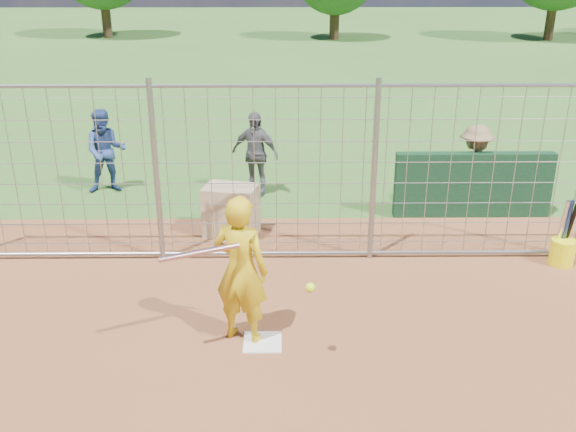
{
  "coord_description": "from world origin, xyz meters",
  "views": [
    {
      "loc": [
        0.22,
        -6.39,
        4.09
      ],
      "look_at": [
        0.3,
        0.8,
        1.15
      ],
      "focal_mm": 40.0,
      "sensor_mm": 36.0,
      "label": 1
    }
  ],
  "objects_px": {
    "batter": "(241,270)",
    "equipment_bin": "(231,211)",
    "bystander_b": "(255,154)",
    "bystander_c": "(474,170)",
    "bystander_a": "(106,151)",
    "bucket_with_bats": "(563,249)"
  },
  "relations": [
    {
      "from": "batter",
      "to": "equipment_bin",
      "type": "relative_size",
      "value": 2.17
    },
    {
      "from": "bystander_b",
      "to": "bystander_c",
      "type": "distance_m",
      "value": 3.81
    },
    {
      "from": "batter",
      "to": "equipment_bin",
      "type": "distance_m",
      "value": 2.99
    },
    {
      "from": "bystander_a",
      "to": "bystander_c",
      "type": "height_order",
      "value": "bystander_a"
    },
    {
      "from": "bystander_b",
      "to": "bucket_with_bats",
      "type": "xyz_separation_m",
      "value": [
        4.44,
        -2.96,
        -0.52
      ]
    },
    {
      "from": "bystander_b",
      "to": "bucket_with_bats",
      "type": "bearing_deg",
      "value": -9.7
    },
    {
      "from": "bystander_a",
      "to": "bystander_c",
      "type": "xyz_separation_m",
      "value": [
        6.42,
        -1.11,
        -0.01
      ]
    },
    {
      "from": "batter",
      "to": "bystander_b",
      "type": "height_order",
      "value": "batter"
    },
    {
      "from": "bucket_with_bats",
      "to": "bystander_a",
      "type": "bearing_deg",
      "value": 156.39
    },
    {
      "from": "bystander_b",
      "to": "equipment_bin",
      "type": "distance_m",
      "value": 1.92
    },
    {
      "from": "equipment_bin",
      "to": "bystander_b",
      "type": "bearing_deg",
      "value": 93.93
    },
    {
      "from": "bystander_c",
      "to": "bucket_with_bats",
      "type": "height_order",
      "value": "bystander_c"
    },
    {
      "from": "batter",
      "to": "bystander_a",
      "type": "relative_size",
      "value": 1.13
    },
    {
      "from": "bucket_with_bats",
      "to": "bystander_b",
      "type": "bearing_deg",
      "value": 146.35
    },
    {
      "from": "batter",
      "to": "bystander_b",
      "type": "bearing_deg",
      "value": -68.39
    },
    {
      "from": "equipment_bin",
      "to": "bucket_with_bats",
      "type": "xyz_separation_m",
      "value": [
        4.75,
        -1.1,
        -0.15
      ]
    },
    {
      "from": "bystander_a",
      "to": "bystander_c",
      "type": "relative_size",
      "value": 1.02
    },
    {
      "from": "bystander_a",
      "to": "equipment_bin",
      "type": "height_order",
      "value": "bystander_a"
    },
    {
      "from": "batter",
      "to": "bucket_with_bats",
      "type": "bearing_deg",
      "value": -136.12
    },
    {
      "from": "bystander_a",
      "to": "equipment_bin",
      "type": "relative_size",
      "value": 1.93
    },
    {
      "from": "batter",
      "to": "bystander_a",
      "type": "bearing_deg",
      "value": -39.76
    },
    {
      "from": "bystander_b",
      "to": "batter",
      "type": "bearing_deg",
      "value": -65.76
    }
  ]
}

